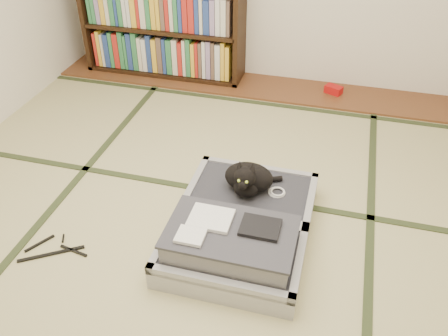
# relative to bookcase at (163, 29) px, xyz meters

# --- Properties ---
(floor) EXTENTS (4.50, 4.50, 0.00)m
(floor) POSITION_rel_bookcase_xyz_m (1.01, -2.07, -0.45)
(floor) COLOR #C8BE85
(floor) RESTS_ON ground
(wood_strip) EXTENTS (4.00, 0.50, 0.02)m
(wood_strip) POSITION_rel_bookcase_xyz_m (1.01, -0.07, -0.44)
(wood_strip) COLOR brown
(wood_strip) RESTS_ON ground
(red_item) EXTENTS (0.17, 0.14, 0.07)m
(red_item) POSITION_rel_bookcase_xyz_m (1.64, -0.04, -0.40)
(red_item) COLOR #B00E0E
(red_item) RESTS_ON wood_strip
(tatami_borders) EXTENTS (4.00, 4.50, 0.01)m
(tatami_borders) POSITION_rel_bookcase_xyz_m (1.01, -1.57, -0.45)
(tatami_borders) COLOR #2D381E
(tatami_borders) RESTS_ON ground
(bookcase) EXTENTS (1.53, 0.35, 0.98)m
(bookcase) POSITION_rel_bookcase_xyz_m (0.00, 0.00, 0.00)
(bookcase) COLOR black
(bookcase) RESTS_ON wood_strip
(suitcase) EXTENTS (0.79, 1.05, 0.31)m
(suitcase) POSITION_rel_bookcase_xyz_m (1.25, -2.08, -0.34)
(suitcase) COLOR #A0A0A5
(suitcase) RESTS_ON floor
(cat) EXTENTS (0.35, 0.35, 0.28)m
(cat) POSITION_rel_bookcase_xyz_m (1.23, -1.79, -0.20)
(cat) COLOR black
(cat) RESTS_ON suitcase
(cable_coil) EXTENTS (0.11, 0.11, 0.03)m
(cable_coil) POSITION_rel_bookcase_xyz_m (1.41, -1.76, -0.29)
(cable_coil) COLOR white
(cable_coil) RESTS_ON suitcase
(hanger) EXTENTS (0.37, 0.27, 0.01)m
(hanger) POSITION_rel_bookcase_xyz_m (0.22, -2.44, -0.44)
(hanger) COLOR black
(hanger) RESTS_ON floor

